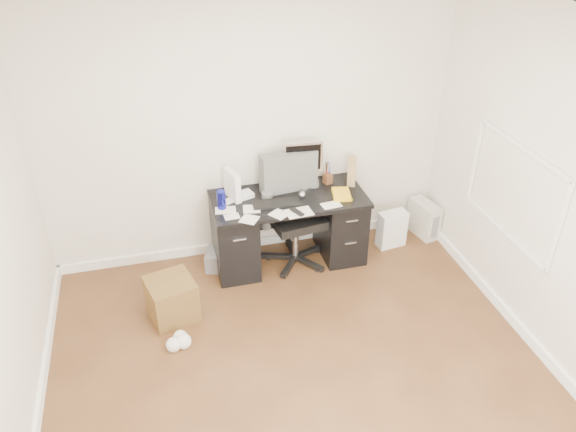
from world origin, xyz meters
name	(u,v)px	position (x,y,z in m)	size (l,w,h in m)	color
ground	(305,385)	(0.00, 0.00, 0.00)	(4.00, 4.00, 0.00)	#462A16
room_shell	(312,202)	(0.03, 0.03, 1.66)	(4.02, 4.02, 2.71)	beige
desk	(289,227)	(0.30, 1.65, 0.40)	(1.50, 0.70, 0.75)	black
loose_papers	(270,202)	(0.10, 1.60, 0.75)	(1.10, 0.60, 0.00)	silver
lcd_monitor	(303,164)	(0.49, 1.82, 1.00)	(0.39, 0.22, 0.49)	silver
keyboard	(276,203)	(0.15, 1.54, 0.76)	(0.45, 0.15, 0.03)	black
computer_mouse	(302,195)	(0.42, 1.61, 0.78)	(0.07, 0.07, 0.07)	silver
travel_mug	(221,200)	(-0.36, 1.61, 0.84)	(0.08, 0.08, 0.18)	#151A94
white_binder	(232,185)	(-0.23, 1.77, 0.89)	(0.12, 0.25, 0.29)	white
magazine_file	(352,171)	(0.99, 1.79, 0.87)	(0.11, 0.21, 0.25)	#9F7B4D
pen_cup	(328,173)	(0.75, 1.83, 0.87)	(0.10, 0.10, 0.23)	#502C17
yellow_book	(342,194)	(0.81, 1.54, 0.77)	(0.18, 0.23, 0.04)	yellow
paper_remote	(299,212)	(0.32, 1.35, 0.76)	(0.25, 0.20, 0.02)	silver
office_chair	(296,213)	(0.36, 1.63, 0.57)	(0.65, 0.65, 1.15)	#4D4F4D
pc_tower	(424,218)	(1.86, 1.76, 0.19)	(0.17, 0.39, 0.39)	#B0AD9F
shopping_bag	(392,229)	(1.43, 1.64, 0.20)	(0.30, 0.21, 0.40)	white
wicker_basket	(172,299)	(-0.93, 1.08, 0.20)	(0.39, 0.39, 0.39)	#4A3116
desk_printer	(223,259)	(-0.38, 1.69, 0.10)	(0.33, 0.27, 0.19)	slate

